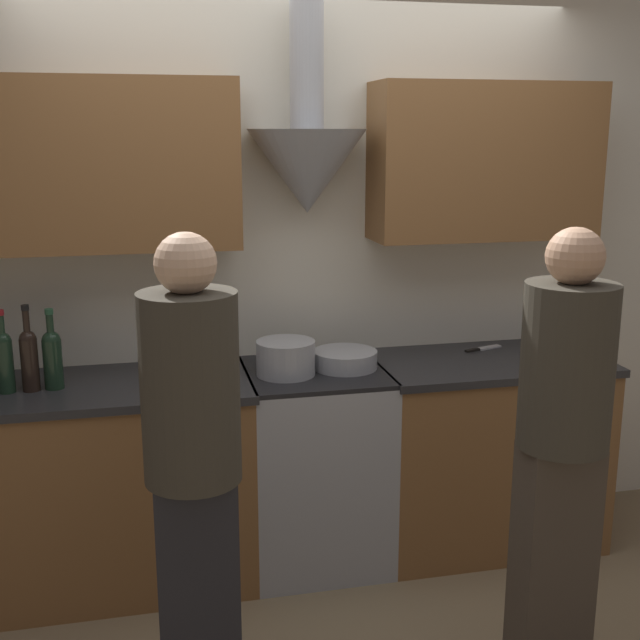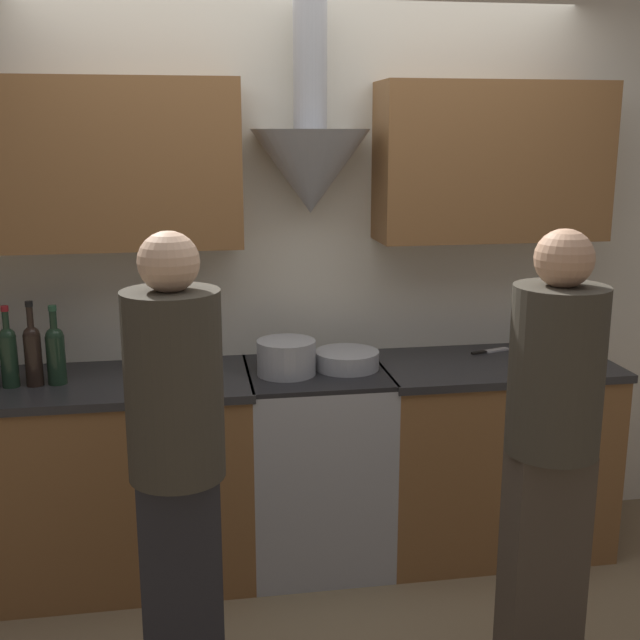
{
  "view_description": "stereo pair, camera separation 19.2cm",
  "coord_description": "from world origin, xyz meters",
  "views": [
    {
      "loc": [
        -0.73,
        -3.01,
        1.93
      ],
      "look_at": [
        0.0,
        0.21,
        1.16
      ],
      "focal_mm": 45.0,
      "sensor_mm": 36.0,
      "label": 1
    },
    {
      "loc": [
        -0.54,
        -3.04,
        1.93
      ],
      "look_at": [
        0.0,
        0.21,
        1.16
      ],
      "focal_mm": 45.0,
      "sensor_mm": 36.0,
      "label": 2
    }
  ],
  "objects": [
    {
      "name": "wall_back",
      "position": [
        -0.07,
        0.58,
        1.47
      ],
      "size": [
        8.4,
        0.52,
        2.6
      ],
      "color": "silver",
      "rests_on": "ground_plane"
    },
    {
      "name": "chefs_knife",
      "position": [
        0.87,
        0.47,
        0.91
      ],
      "size": [
        0.21,
        0.09,
        0.01
      ],
      "rotation": [
        0.0,
        0.0,
        0.32
      ],
      "color": "silver",
      "rests_on": "counter_right"
    },
    {
      "name": "counter_left",
      "position": [
        -1.03,
        0.31,
        0.45
      ],
      "size": [
        1.47,
        0.62,
        0.91
      ],
      "color": "brown",
      "rests_on": "ground_plane"
    },
    {
      "name": "orange_fruit",
      "position": [
        1.02,
        0.26,
        0.95
      ],
      "size": [
        0.08,
        0.08,
        0.08
      ],
      "color": "orange",
      "rests_on": "counter_right"
    },
    {
      "name": "wine_bottle_4",
      "position": [
        -1.28,
        0.28,
        1.05
      ],
      "size": [
        0.07,
        0.07,
        0.34
      ],
      "color": "black",
      "rests_on": "counter_left"
    },
    {
      "name": "mixing_bowl",
      "position": [
        0.14,
        0.31,
        0.95
      ],
      "size": [
        0.29,
        0.29,
        0.08
      ],
      "color": "#A8AAAF",
      "rests_on": "stove_range"
    },
    {
      "name": "wine_bottle_6",
      "position": [
        -1.1,
        0.29,
        1.04
      ],
      "size": [
        0.08,
        0.08,
        0.33
      ],
      "color": "black",
      "rests_on": "counter_left"
    },
    {
      "name": "counter_right",
      "position": [
        0.83,
        0.31,
        0.45
      ],
      "size": [
        1.06,
        0.62,
        0.91
      ],
      "color": "brown",
      "rests_on": "ground_plane"
    },
    {
      "name": "wine_bottle_5",
      "position": [
        -1.19,
        0.28,
        1.05
      ],
      "size": [
        0.07,
        0.07,
        0.36
      ],
      "color": "black",
      "rests_on": "counter_left"
    },
    {
      "name": "ground_plane",
      "position": [
        0.0,
        0.0,
        0.0
      ],
      "size": [
        12.0,
        12.0,
        0.0
      ],
      "primitive_type": "plane",
      "color": "#847051"
    },
    {
      "name": "stock_pot",
      "position": [
        -0.14,
        0.27,
        0.98
      ],
      "size": [
        0.25,
        0.25,
        0.15
      ],
      "color": "#A8AAAF",
      "rests_on": "stove_range"
    },
    {
      "name": "person_foreground_right",
      "position": [
        0.6,
        -0.75,
        0.92
      ],
      "size": [
        0.3,
        0.3,
        1.64
      ],
      "color": "#473D33",
      "rests_on": "ground_plane"
    },
    {
      "name": "person_foreground_left",
      "position": [
        -0.6,
        -0.63,
        0.92
      ],
      "size": [
        0.31,
        0.31,
        1.65
      ],
      "color": "#28282D",
      "rests_on": "ground_plane"
    },
    {
      "name": "stove_range",
      "position": [
        0.0,
        0.31,
        0.46
      ],
      "size": [
        0.61,
        0.6,
        0.91
      ],
      "color": "#A8AAAF",
      "rests_on": "ground_plane"
    }
  ]
}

